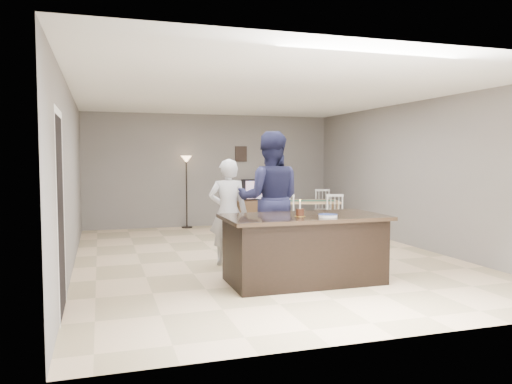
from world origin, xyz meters
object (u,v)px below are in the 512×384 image
object	(u,v)px
plate_stack	(328,216)
birthday_cake	(300,212)
man	(270,199)
floor_lamp	(186,172)
tv_console	(261,213)
kitchen_island	(304,248)
television	(260,190)
woman	(228,212)
dining_table	(305,206)

from	to	relation	value
plate_stack	birthday_cake	bearing A→B (deg)	146.18
man	floor_lamp	world-z (taller)	man
birthday_cake	tv_console	bearing A→B (deg)	77.09
kitchen_island	television	world-z (taller)	television
tv_console	plate_stack	world-z (taller)	plate_stack
television	woman	world-z (taller)	woman
television	dining_table	xyz separation A→B (m)	(0.60, -1.47, -0.29)
dining_table	floor_lamp	bearing A→B (deg)	165.73
television	woman	bearing A→B (deg)	66.09
floor_lamp	tv_console	bearing A→B (deg)	-0.62
television	man	xyz separation A→B (m)	(-1.32, -4.58, 0.17)
television	birthday_cake	distance (m)	5.88
television	plate_stack	bearing A→B (deg)	80.50
plate_stack	dining_table	world-z (taller)	plate_stack
television	plate_stack	distance (m)	6.02
man	dining_table	world-z (taller)	man
plate_stack	dining_table	xyz separation A→B (m)	(1.59, 4.47, -0.34)
man	dining_table	xyz separation A→B (m)	(1.92, 3.11, -0.45)
tv_console	dining_table	bearing A→B (deg)	-66.77
floor_lamp	birthday_cake	bearing A→B (deg)	-84.58
television	birthday_cake	xyz separation A→B (m)	(-1.30, -5.73, 0.09)
television	dining_table	size ratio (longest dim) A/B	0.46
television	man	world-z (taller)	man
tv_console	floor_lamp	size ratio (longest dim) A/B	0.70
tv_console	television	bearing A→B (deg)	90.00
television	tv_console	bearing A→B (deg)	90.00
woman	birthday_cake	xyz separation A→B (m)	(0.60, -1.44, 0.13)
kitchen_island	dining_table	world-z (taller)	dining_table
floor_lamp	plate_stack	bearing A→B (deg)	-81.84
man	kitchen_island	bearing A→B (deg)	114.87
birthday_cake	dining_table	bearing A→B (deg)	66.01
plate_stack	dining_table	bearing A→B (deg)	70.38
kitchen_island	woman	size ratio (longest dim) A/B	1.31
woman	dining_table	size ratio (longest dim) A/B	0.83
man	plate_stack	bearing A→B (deg)	121.95
kitchen_island	dining_table	xyz separation A→B (m)	(1.80, 4.17, 0.12)
kitchen_island	floor_lamp	world-z (taller)	floor_lamp
dining_table	floor_lamp	world-z (taller)	floor_lamp
birthday_cake	kitchen_island	bearing A→B (deg)	43.50
kitchen_island	tv_console	bearing A→B (deg)	77.84
television	woman	xyz separation A→B (m)	(-1.90, -4.29, -0.04)
plate_stack	floor_lamp	size ratio (longest dim) A/B	0.14
television	woman	distance (m)	4.69
tv_console	man	xyz separation A→B (m)	(-1.32, -4.51, 0.73)
kitchen_island	man	size ratio (longest dim) A/B	1.04
birthday_cake	floor_lamp	world-z (taller)	floor_lamp
plate_stack	woman	bearing A→B (deg)	118.86
dining_table	floor_lamp	distance (m)	2.92
television	man	bearing A→B (deg)	73.94
kitchen_island	dining_table	distance (m)	4.55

